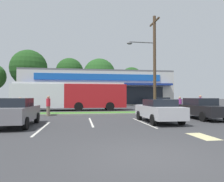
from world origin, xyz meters
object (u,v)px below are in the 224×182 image
object	(u,v)px
city_bus	(71,95)
bus_stop_bench	(20,110)
car_1	(15,112)
car_4	(25,103)
pedestrian_far	(48,106)
car_0	(161,102)
pedestrian_by_pole	(200,105)
car_5	(201,108)
pedestrian_mid	(180,106)
car_2	(158,110)
utility_pole	(153,61)
pedestrian_near_bench	(20,108)

from	to	relation	value
city_bus	bus_stop_bench	bearing A→B (deg)	62.61
car_1	car_4	size ratio (longest dim) A/B	0.90
pedestrian_far	car_0	bearing A→B (deg)	-165.80
pedestrian_by_pole	pedestrian_far	size ratio (longest dim) A/B	1.04
car_5	pedestrian_far	distance (m)	12.07
city_bus	car_0	bearing A→B (deg)	-156.40
pedestrian_mid	car_0	bearing A→B (deg)	6.59
car_0	car_5	bearing A→B (deg)	77.99
car_2	pedestrian_mid	bearing A→B (deg)	-38.77
car_4	pedestrian_mid	bearing A→B (deg)	-36.59
car_1	car_2	size ratio (longest dim) A/B	0.93
car_1	pedestrian_far	world-z (taller)	pedestrian_far
car_2	car_5	distance (m)	4.11
city_bus	car_2	size ratio (longest dim) A/B	2.86
car_1	car_0	bearing A→B (deg)	-40.70
car_1	car_4	bearing A→B (deg)	12.77
car_5	pedestrian_by_pole	distance (m)	3.82
utility_pole	pedestrian_by_pole	bearing A→B (deg)	-36.11
car_0	car_1	xyz separation A→B (m)	(-15.76, -18.32, 0.03)
car_1	car_5	bearing A→B (deg)	-80.88
car_5	car_0	bearing A→B (deg)	167.99
bus_stop_bench	car_5	xyz separation A→B (m)	(13.61, -3.70, 0.27)
utility_pole	pedestrian_mid	xyz separation A→B (m)	(1.63, -2.32, -4.42)
utility_pole	car_4	xyz separation A→B (m)	(-14.75, 9.84, -4.46)
utility_pole	pedestrian_near_bench	world-z (taller)	utility_pole
bus_stop_bench	car_0	bearing A→B (deg)	-143.48
car_1	pedestrian_mid	world-z (taller)	pedestrian_mid
car_1	utility_pole	bearing A→B (deg)	-54.07
city_bus	bus_stop_bench	world-z (taller)	city_bus
utility_pole	car_2	bearing A→B (deg)	-107.80
car_5	pedestrian_near_bench	xyz separation A→B (m)	(-13.21, 2.40, 0.02)
bus_stop_bench	pedestrian_near_bench	bearing A→B (deg)	106.94
pedestrian_near_bench	car_2	bearing A→B (deg)	-29.35
car_4	car_1	bearing A→B (deg)	-77.23
car_4	pedestrian_mid	xyz separation A→B (m)	(16.38, -12.16, 0.04)
car_4	pedestrian_mid	world-z (taller)	pedestrian_mid
pedestrian_mid	pedestrian_far	world-z (taller)	pedestrian_far
city_bus	pedestrian_far	size ratio (longest dim) A/B	7.65
bus_stop_bench	car_1	bearing A→B (deg)	103.16
car_0	pedestrian_near_bench	distance (m)	21.76
city_bus	pedestrian_mid	world-z (taller)	city_bus
utility_pole	car_5	distance (m)	7.49
pedestrian_by_pole	pedestrian_mid	size ratio (longest dim) A/B	1.08
city_bus	pedestrian_far	xyz separation A→B (m)	(-1.50, -6.72, -0.92)
car_2	bus_stop_bench	bearing A→B (deg)	62.28
city_bus	pedestrian_near_bench	world-z (taller)	city_bus
city_bus	car_0	size ratio (longest dim) A/B	2.79
car_1	pedestrian_near_bench	distance (m)	4.47
car_5	car_2	bearing A→B (deg)	-69.66
pedestrian_by_pole	bus_stop_bench	bearing A→B (deg)	129.14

